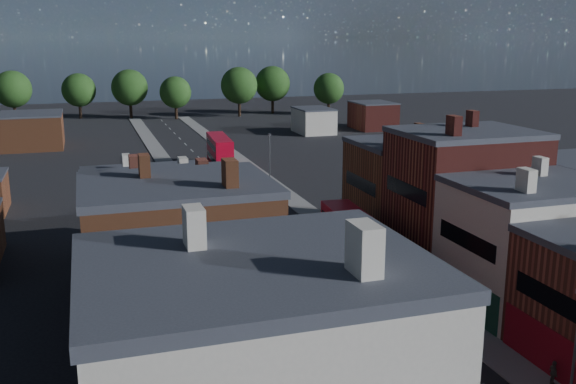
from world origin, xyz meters
TOP-DOWN VIEW (x-y plane):
  - pavement_west at (-6.50, 50.00)m, footprint 3.00×200.00m
  - pavement_east at (6.50, 50.00)m, footprint 3.00×200.00m
  - terrace_west at (-14.00, 0.00)m, footprint 12.00×80.00m
  - lamp_post_1 at (5.20, 0.00)m, footprint 0.25×0.70m
  - lamp_post_2 at (-5.20, 30.00)m, footprint 0.25×0.70m
  - lamp_post_3 at (5.20, 60.00)m, footprint 0.25×0.70m
  - bus_0 at (-1.50, 13.78)m, footprint 3.86×12.10m
  - bus_1 at (3.50, 25.90)m, footprint 3.85×12.75m
  - bus_2 at (1.60, 77.30)m, footprint 3.76×12.59m
  - car_2 at (-1.67, 42.66)m, footprint 2.30×4.10m
  - car_3 at (1.32, 44.23)m, footprint 1.80×4.26m
  - ped_3 at (7.31, 3.74)m, footprint 0.67×1.03m

SIDE VIEW (x-z plane):
  - pavement_west at x=-6.50m, z-range 0.00..0.12m
  - pavement_east at x=6.50m, z-range 0.00..0.12m
  - car_2 at x=-1.67m, z-range 0.00..1.08m
  - car_3 at x=1.32m, z-range 0.00..1.23m
  - ped_3 at x=7.31m, z-range 0.12..1.75m
  - bus_0 at x=-1.50m, z-range 0.20..5.34m
  - bus_2 at x=1.60m, z-range 0.21..5.58m
  - bus_1 at x=3.50m, z-range 0.21..5.64m
  - lamp_post_1 at x=5.20m, z-range 0.64..8.77m
  - lamp_post_2 at x=-5.20m, z-range 0.64..8.77m
  - lamp_post_3 at x=5.20m, z-range 0.64..8.77m
  - terrace_west at x=-14.00m, z-range 0.00..13.21m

